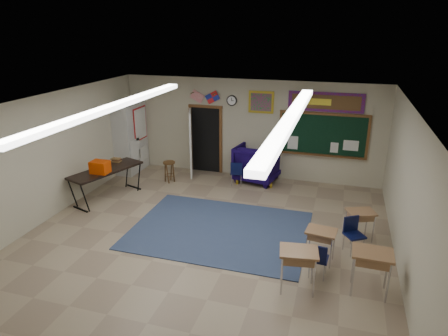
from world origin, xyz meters
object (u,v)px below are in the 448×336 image
(student_desk_front_left, at_px, (320,244))
(wooden_stool, at_px, (169,172))
(wingback_armchair, at_px, (258,163))
(student_desk_front_right, at_px, (360,224))
(folding_table, at_px, (107,183))

(student_desk_front_left, height_order, wooden_stool, student_desk_front_left)
(wingback_armchair, height_order, student_desk_front_right, wingback_armchair)
(student_desk_front_left, bearing_deg, folding_table, 172.61)
(student_desk_front_right, bearing_deg, wooden_stool, 137.63)
(student_desk_front_left, bearing_deg, student_desk_front_right, 62.88)
(wingback_armchair, bearing_deg, wooden_stool, 29.48)
(student_desk_front_left, distance_m, wooden_stool, 5.60)
(student_desk_front_right, bearing_deg, wingback_armchair, 113.04)
(student_desk_front_right, distance_m, wooden_stool, 5.78)
(wingback_armchair, xyz_separation_m, folding_table, (-3.62, -2.51, -0.10))
(student_desk_front_left, xyz_separation_m, wooden_stool, (-4.66, 3.11, -0.06))
(folding_table, distance_m, wooden_stool, 1.97)
(folding_table, bearing_deg, student_desk_front_right, 15.69)
(student_desk_front_left, bearing_deg, wooden_stool, 153.38)
(student_desk_front_right, relative_size, folding_table, 0.32)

